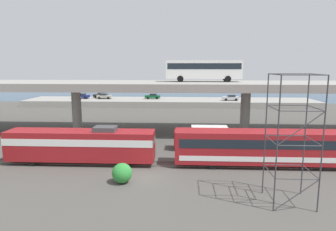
# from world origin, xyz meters

# --- Properties ---
(ground_plane) EXTENTS (260.00, 260.00, 0.00)m
(ground_plane) POSITION_xyz_m (0.00, 0.00, 0.00)
(ground_plane) COLOR #4C4944
(rail_strip_near) EXTENTS (110.00, 0.12, 0.12)m
(rail_strip_near) POSITION_xyz_m (0.00, 3.28, 0.06)
(rail_strip_near) COLOR #59544C
(rail_strip_near) RESTS_ON ground_plane
(rail_strip_far) EXTENTS (110.00, 0.12, 0.12)m
(rail_strip_far) POSITION_xyz_m (0.00, 4.72, 0.06)
(rail_strip_far) COLOR #59544C
(rail_strip_far) RESTS_ON ground_plane
(train_locomotive) EXTENTS (17.33, 3.04, 4.18)m
(train_locomotive) POSITION_xyz_m (-8.27, 4.00, 2.19)
(train_locomotive) COLOR maroon
(train_locomotive) RESTS_ON ground_plane
(train_coach_lead) EXTENTS (22.58, 3.04, 3.86)m
(train_coach_lead) POSITION_xyz_m (14.25, 4.00, 2.17)
(train_coach_lead) COLOR maroon
(train_coach_lead) RESTS_ON ground_plane
(highway_overpass) EXTENTS (96.00, 12.08, 8.16)m
(highway_overpass) POSITION_xyz_m (0.00, 20.00, 7.39)
(highway_overpass) COLOR gray
(highway_overpass) RESTS_ON ground_plane
(transit_bus_on_overpass) EXTENTS (12.00, 2.68, 3.40)m
(transit_bus_on_overpass) POSITION_xyz_m (7.01, 21.26, 10.22)
(transit_bus_on_overpass) COLOR silver
(transit_bus_on_overpass) RESTS_ON highway_overpass
(service_truck_west) EXTENTS (6.80, 2.46, 3.04)m
(service_truck_west) POSITION_xyz_m (6.29, 10.18, 1.64)
(service_truck_west) COLOR maroon
(service_truck_west) RESTS_ON ground_plane
(scaffolding_tower) EXTENTS (3.30, 3.30, 10.16)m
(scaffolding_tower) POSITION_xyz_m (12.21, -4.78, 5.43)
(scaffolding_tower) COLOR #38383D
(scaffolding_tower) RESTS_ON ground_plane
(pier_parking_lot) EXTENTS (78.77, 12.78, 1.51)m
(pier_parking_lot) POSITION_xyz_m (0.00, 55.00, 0.75)
(pier_parking_lot) COLOR gray
(pier_parking_lot) RESTS_ON ground_plane
(parked_car_0) EXTENTS (4.02, 1.92, 1.50)m
(parked_car_0) POSITION_xyz_m (-20.09, 57.79, 2.28)
(parked_car_0) COLOR black
(parked_car_0) RESTS_ON pier_parking_lot
(parked_car_1) EXTENTS (4.59, 1.95, 1.50)m
(parked_car_1) POSITION_xyz_m (-25.11, 55.44, 2.28)
(parked_car_1) COLOR navy
(parked_car_1) RESTS_ON pier_parking_lot
(parked_car_2) EXTENTS (4.18, 1.89, 1.50)m
(parked_car_2) POSITION_xyz_m (-4.86, 55.97, 2.28)
(parked_car_2) COLOR #0C4C26
(parked_car_2) RESTS_ON pier_parking_lot
(parked_car_3) EXTENTS (4.25, 2.00, 1.50)m
(parked_car_3) POSITION_xyz_m (16.41, 53.11, 2.28)
(parked_car_3) COLOR #B7B7BC
(parked_car_3) RESTS_ON pier_parking_lot
(parked_car_4) EXTENTS (4.06, 1.97, 1.50)m
(parked_car_4) POSITION_xyz_m (-18.45, 55.41, 2.28)
(parked_car_4) COLOR #9E998C
(parked_car_4) RESTS_ON pier_parking_lot
(harbor_water) EXTENTS (140.00, 36.00, 0.01)m
(harbor_water) POSITION_xyz_m (0.00, 78.00, 0.00)
(harbor_water) COLOR navy
(harbor_water) RESTS_ON ground_plane
(shrub_right) EXTENTS (1.86, 1.86, 1.86)m
(shrub_right) POSITION_xyz_m (-1.80, -1.46, 0.93)
(shrub_right) COLOR #2F8936
(shrub_right) RESTS_ON ground_plane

